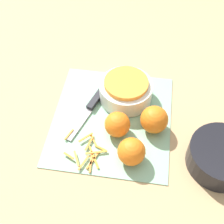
{
  "coord_description": "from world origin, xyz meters",
  "views": [
    {
      "loc": [
        0.56,
        0.08,
        0.76
      ],
      "look_at": [
        0.0,
        0.0,
        0.04
      ],
      "focal_mm": 50.0,
      "sensor_mm": 36.0,
      "label": 1
    }
  ],
  "objects_px": {
    "orange_back": "(117,124)",
    "knife": "(94,102)",
    "bowl_speckled": "(126,90)",
    "bowl_dark": "(221,157)",
    "orange_left": "(131,152)",
    "orange_right": "(154,120)"
  },
  "relations": [
    {
      "from": "orange_back",
      "to": "knife",
      "type": "bearing_deg",
      "value": -137.32
    },
    {
      "from": "bowl_speckled",
      "to": "bowl_dark",
      "type": "xyz_separation_m",
      "value": [
        0.19,
        0.28,
        -0.01
      ]
    },
    {
      "from": "orange_left",
      "to": "orange_right",
      "type": "distance_m",
      "value": 0.13
    },
    {
      "from": "knife",
      "to": "orange_right",
      "type": "bearing_deg",
      "value": 90.13
    },
    {
      "from": "knife",
      "to": "orange_left",
      "type": "distance_m",
      "value": 0.23
    },
    {
      "from": "bowl_speckled",
      "to": "orange_left",
      "type": "xyz_separation_m",
      "value": [
        0.22,
        0.04,
        0.0
      ]
    },
    {
      "from": "knife",
      "to": "orange_left",
      "type": "xyz_separation_m",
      "value": [
        0.18,
        0.14,
        0.03
      ]
    },
    {
      "from": "knife",
      "to": "bowl_speckled",
      "type": "bearing_deg",
      "value": 132.19
    },
    {
      "from": "bowl_dark",
      "to": "knife",
      "type": "relative_size",
      "value": 0.81
    },
    {
      "from": "orange_left",
      "to": "orange_back",
      "type": "relative_size",
      "value": 1.02
    },
    {
      "from": "bowl_speckled",
      "to": "bowl_dark",
      "type": "bearing_deg",
      "value": 55.44
    },
    {
      "from": "bowl_speckled",
      "to": "bowl_dark",
      "type": "distance_m",
      "value": 0.34
    },
    {
      "from": "knife",
      "to": "orange_left",
      "type": "height_order",
      "value": "orange_left"
    },
    {
      "from": "orange_left",
      "to": "knife",
      "type": "bearing_deg",
      "value": -142.51
    },
    {
      "from": "bowl_dark",
      "to": "orange_right",
      "type": "bearing_deg",
      "value": -115.21
    },
    {
      "from": "bowl_dark",
      "to": "orange_left",
      "type": "xyz_separation_m",
      "value": [
        0.03,
        -0.24,
        0.01
      ]
    },
    {
      "from": "orange_back",
      "to": "orange_left",
      "type": "bearing_deg",
      "value": 30.59
    },
    {
      "from": "bowl_speckled",
      "to": "orange_back",
      "type": "relative_size",
      "value": 2.23
    },
    {
      "from": "knife",
      "to": "orange_right",
      "type": "relative_size",
      "value": 2.75
    },
    {
      "from": "bowl_dark",
      "to": "orange_back",
      "type": "height_order",
      "value": "orange_back"
    },
    {
      "from": "bowl_dark",
      "to": "orange_back",
      "type": "distance_m",
      "value": 0.29
    },
    {
      "from": "bowl_dark",
      "to": "knife",
      "type": "distance_m",
      "value": 0.41
    }
  ]
}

